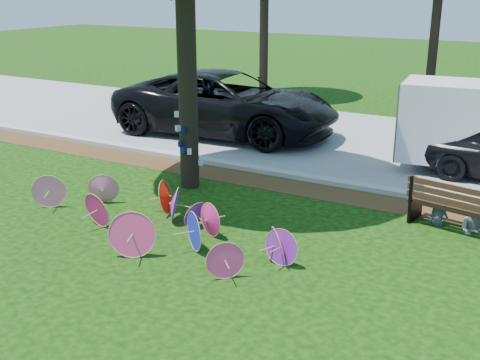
# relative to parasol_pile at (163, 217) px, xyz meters

# --- Properties ---
(ground) EXTENTS (90.00, 90.00, 0.00)m
(ground) POSITION_rel_parasol_pile_xyz_m (0.46, -0.70, -0.36)
(ground) COLOR black
(ground) RESTS_ON ground
(mulch_strip) EXTENTS (90.00, 1.00, 0.01)m
(mulch_strip) POSITION_rel_parasol_pile_xyz_m (0.46, 3.80, -0.36)
(mulch_strip) COLOR #472D16
(mulch_strip) RESTS_ON ground
(curb) EXTENTS (90.00, 0.30, 0.12)m
(curb) POSITION_rel_parasol_pile_xyz_m (0.46, 4.50, -0.30)
(curb) COLOR #B7B5AD
(curb) RESTS_ON ground
(street) EXTENTS (90.00, 8.00, 0.01)m
(street) POSITION_rel_parasol_pile_xyz_m (0.46, 8.65, -0.36)
(street) COLOR gray
(street) RESTS_ON ground
(parasol_pile) EXTENTS (6.27, 2.69, 0.87)m
(parasol_pile) POSITION_rel_parasol_pile_xyz_m (0.00, 0.00, 0.00)
(parasol_pile) COLOR #F83E83
(parasol_pile) RESTS_ON ground
(black_van) EXTENTS (7.33, 3.73, 1.98)m
(black_van) POSITION_rel_parasol_pile_xyz_m (-3.10, 7.55, 0.63)
(black_van) COLOR black
(black_van) RESTS_ON ground
(cargo_trailer) EXTENTS (3.03, 2.12, 2.58)m
(cargo_trailer) POSITION_rel_parasol_pile_xyz_m (4.06, 7.10, 0.93)
(cargo_trailer) COLOR white
(cargo_trailer) RESTS_ON ground
(park_bench) EXTENTS (1.99, 1.07, 0.99)m
(park_bench) POSITION_rel_parasol_pile_xyz_m (4.85, 3.08, 0.13)
(park_bench) COLOR black
(park_bench) RESTS_ON ground
(person_left) EXTENTS (0.38, 0.25, 1.05)m
(person_left) POSITION_rel_parasol_pile_xyz_m (4.50, 3.13, 0.16)
(person_left) COLOR #3D4653
(person_left) RESTS_ON ground
(person_right) EXTENTS (0.61, 0.48, 1.21)m
(person_right) POSITION_rel_parasol_pile_xyz_m (5.20, 3.13, 0.24)
(person_right) COLOR #AEB0B8
(person_right) RESTS_ON ground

